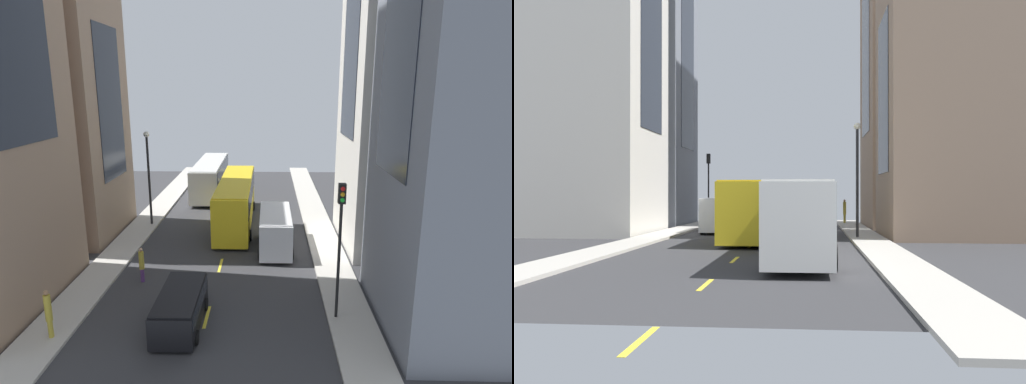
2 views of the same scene
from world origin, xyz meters
The scene contains 19 objects.
ground_plane centered at (0.00, 0.00, 0.00)m, with size 39.84×39.84×0.00m, color #333335.
sidewalk_west centered at (-6.82, 0.00, 0.07)m, with size 2.19×44.00×0.15m, color #B2ADA3.
sidewalk_east centered at (6.82, 0.00, 0.07)m, with size 2.19×44.00×0.15m, color #B2ADA3.
lane_stripe_1 centered at (0.00, -15.00, 0.01)m, with size 0.16×2.00×0.01m, color yellow.
lane_stripe_2 centered at (0.00, -9.00, 0.01)m, with size 0.16×2.00×0.01m, color yellow.
lane_stripe_3 centered at (0.00, -3.00, 0.01)m, with size 0.16×2.00×0.01m, color yellow.
lane_stripe_4 centered at (0.00, 3.00, 0.01)m, with size 0.16×2.00×0.01m, color yellow.
lane_stripe_5 centered at (0.00, 9.00, 0.01)m, with size 0.16×2.00×0.01m, color yellow.
lane_stripe_6 centered at (0.00, 15.00, 0.01)m, with size 0.16×2.00×0.01m, color yellow.
lane_stripe_7 centered at (0.00, 21.00, 0.01)m, with size 0.16×2.00×0.01m, color yellow.
building_west_1 centered at (-12.77, -3.29, 9.45)m, with size 9.39×8.06×18.90m.
city_bus_white centered at (-2.87, 8.56, 2.01)m, with size 2.80×11.02×3.35m.
streetcar_yellow centered at (0.38, -0.79, 2.12)m, with size 2.70×12.13×3.59m.
delivery_van_white centered at (3.40, -6.21, 1.51)m, with size 2.25×5.63×2.58m.
car_black_0 centered at (-1.07, -15.78, 0.99)m, with size 2.05×4.53×1.68m.
pedestrian_walking_far centered at (-6.47, -17.07, 1.34)m, with size 0.29×0.29×2.21m.
pedestrian_crossing_mid centered at (-4.13, -11.33, 1.08)m, with size 0.29×0.29×2.00m.
traffic_light_near_corner centered at (6.13, -15.04, 4.59)m, with size 0.32×0.44×6.44m.
streetlamp_near centered at (-6.23, -1.50, 4.56)m, with size 0.44×0.44×7.23m.
Camera 1 is at (2.87, -33.25, 10.79)m, focal length 30.02 mm.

